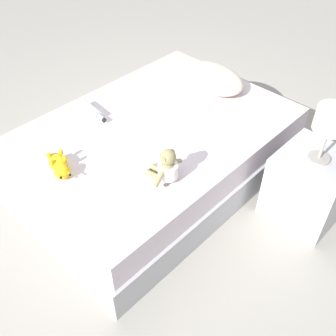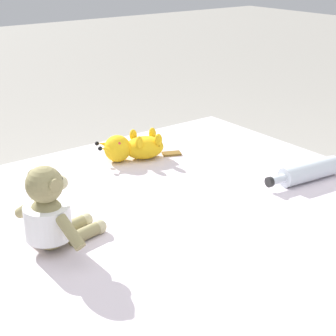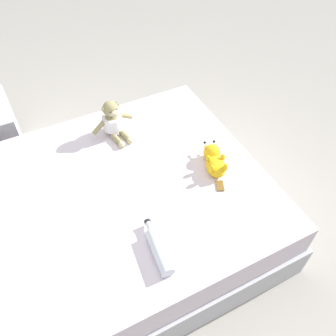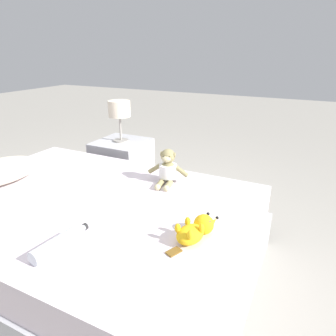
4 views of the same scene
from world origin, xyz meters
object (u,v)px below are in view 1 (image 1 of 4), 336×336
glass_bottle (91,110)px  nightstand (309,186)px  pillow (214,78)px  plush_monkey (166,168)px  bed (155,151)px  bedside_lamp (332,121)px  plush_yellow_creature (60,166)px

glass_bottle → nightstand: size_ratio=0.62×
pillow → plush_monkey: (0.49, -1.05, 0.03)m
pillow → glass_bottle: size_ratio=2.05×
bed → bedside_lamp: 1.26m
plush_monkey → bedside_lamp: 1.01m
plush_monkey → nightstand: (0.59, 0.78, -0.31)m
pillow → bed: bearing=-86.2°
plush_monkey → plush_yellow_creature: (-0.52, -0.41, -0.05)m
plush_yellow_creature → plush_monkey: bearing=37.9°
bed → plush_monkey: size_ratio=7.01×
plush_monkey → bedside_lamp: bearing=53.0°
plush_monkey → plush_yellow_creature: 0.67m
bedside_lamp → plush_monkey: bearing=-127.0°
bed → pillow: 0.79m
pillow → bedside_lamp: size_ratio=1.63×
plush_monkey → glass_bottle: 0.90m
bed → plush_yellow_creature: plush_yellow_creature is taller
bed → bedside_lamp: size_ratio=5.26×
bed → plush_monkey: bearing=-36.5°
bedside_lamp → glass_bottle: bearing=-155.8°
bed → pillow: bearing=93.8°
plush_monkey → glass_bottle: plush_monkey is taller
plush_monkey → nightstand: plush_monkey is taller
pillow → plush_monkey: bearing=-65.0°
pillow → nightstand: (1.08, -0.27, -0.28)m
plush_yellow_creature → nightstand: plush_yellow_creature is taller
plush_yellow_creature → bedside_lamp: size_ratio=0.85×
plush_monkey → glass_bottle: size_ratio=0.95×
bed → plush_yellow_creature: bearing=-96.4°
glass_bottle → nightstand: (1.48, 0.66, -0.25)m
plush_monkey → bedside_lamp: bedside_lamp is taller
bed → glass_bottle: (-0.45, -0.21, 0.27)m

